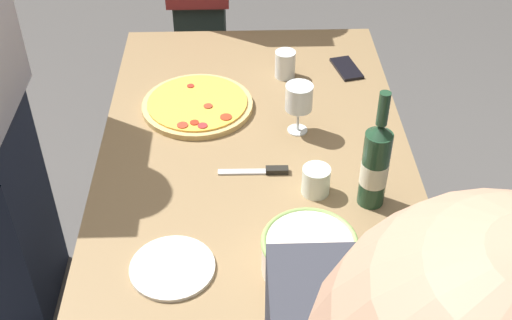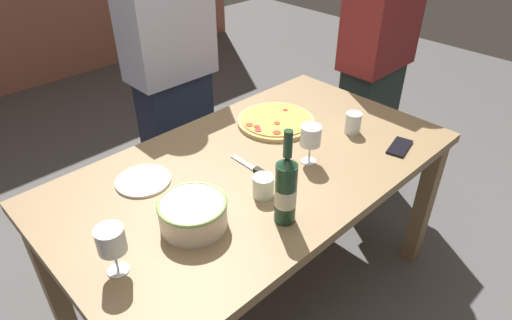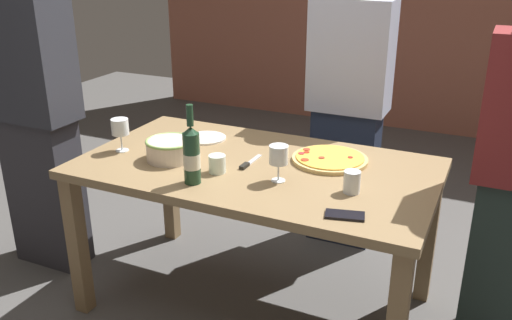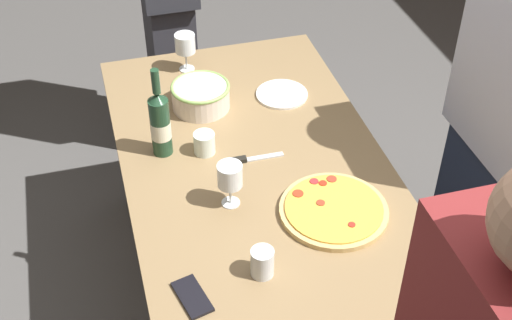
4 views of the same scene
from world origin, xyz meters
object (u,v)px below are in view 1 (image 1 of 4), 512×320
at_px(dining_table, 256,191).
at_px(pizza_knife, 263,171).
at_px(cell_phone, 346,68).
at_px(pizza, 198,105).
at_px(wine_bottle, 375,164).
at_px(cup_amber, 285,64).
at_px(side_plate, 172,268).
at_px(serving_bowl, 309,253).
at_px(wine_glass_near_pizza, 299,100).
at_px(cup_ceramic, 316,181).

height_order(dining_table, pizza_knife, pizza_knife).
height_order(dining_table, cell_phone, cell_phone).
distance_m(pizza, wine_bottle, 0.66).
height_order(cup_amber, side_plate, cup_amber).
bearing_deg(wine_bottle, pizza_knife, 65.62).
relative_size(dining_table, serving_bowl, 7.17).
xyz_separation_m(side_plate, cell_phone, (0.88, -0.53, 0.00)).
height_order(wine_glass_near_pizza, side_plate, wine_glass_near_pizza).
bearing_deg(serving_bowl, cup_ceramic, -9.41).
distance_m(dining_table, serving_bowl, 0.43).
bearing_deg(pizza_knife, cup_amber, -10.49).
bearing_deg(side_plate, pizza, -2.92).
bearing_deg(dining_table, cell_phone, -32.60).
xyz_separation_m(wine_bottle, pizza_knife, (0.13, 0.28, -0.12)).
distance_m(cup_amber, side_plate, 0.91).
xyz_separation_m(wine_bottle, cell_phone, (0.66, -0.03, -0.12)).
distance_m(dining_table, cell_phone, 0.61).
bearing_deg(cup_ceramic, wine_bottle, -106.09).
relative_size(wine_glass_near_pizza, side_plate, 0.78).
bearing_deg(cup_amber, wine_bottle, -163.77).
relative_size(dining_table, cell_phone, 11.11).
bearing_deg(wine_bottle, cup_ceramic, 73.91).
height_order(wine_bottle, side_plate, wine_bottle).
bearing_deg(dining_table, wine_glass_near_pizza, -38.46).
xyz_separation_m(pizza, wine_bottle, (-0.45, -0.47, 0.11)).
distance_m(pizza, cup_ceramic, 0.52).
bearing_deg(pizza_knife, cup_ceramic, -121.96).
bearing_deg(cell_phone, dining_table, 43.77).
bearing_deg(side_plate, cup_ceramic, -54.21).
relative_size(pizza, cup_ceramic, 4.39).
bearing_deg(wine_glass_near_pizza, wine_bottle, -152.52).
height_order(dining_table, wine_bottle, wine_bottle).
bearing_deg(dining_table, pizza_knife, -147.84).
distance_m(dining_table, cup_amber, 0.51).
bearing_deg(side_plate, wine_bottle, -66.28).
relative_size(cell_phone, pizza_knife, 0.74).
relative_size(wine_bottle, wine_glass_near_pizza, 2.14).
distance_m(wine_glass_near_pizza, cup_amber, 0.32).
distance_m(cell_phone, pizza_knife, 0.62).
bearing_deg(pizza, wine_glass_near_pizza, -113.03).
height_order(wine_glass_near_pizza, cup_ceramic, wine_glass_near_pizza).
bearing_deg(wine_glass_near_pizza, cup_ceramic, -174.84).
bearing_deg(wine_bottle, cell_phone, -2.61).
xyz_separation_m(wine_bottle, side_plate, (-0.22, 0.50, -0.12)).
height_order(cup_amber, cup_ceramic, cup_amber).
bearing_deg(cell_phone, cup_ceramic, 61.05).
height_order(wine_bottle, cup_ceramic, wine_bottle).
distance_m(pizza, serving_bowl, 0.74).
xyz_separation_m(pizza, cell_phone, (0.22, -0.50, -0.01)).
height_order(dining_table, cup_amber, cup_amber).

